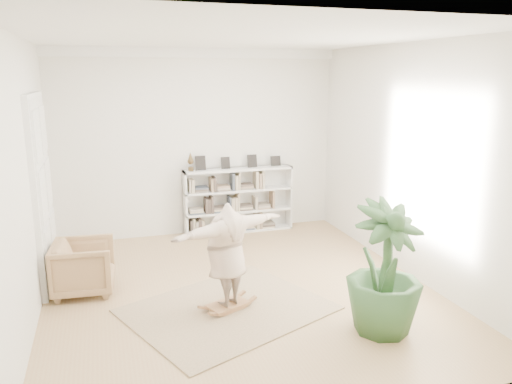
% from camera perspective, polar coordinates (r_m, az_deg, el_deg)
% --- Properties ---
extents(floor, '(6.00, 6.00, 0.00)m').
position_cam_1_polar(floor, '(7.51, -1.82, -11.24)').
color(floor, '#A98457').
rests_on(floor, ground).
extents(room_shell, '(6.00, 6.00, 6.00)m').
position_cam_1_polar(room_shell, '(9.70, -6.79, 15.53)').
color(room_shell, silver).
rests_on(room_shell, floor).
extents(doors, '(0.09, 1.78, 2.92)m').
position_cam_1_polar(doors, '(8.12, -23.21, 0.00)').
color(doors, white).
rests_on(doors, floor).
extents(bookshelf, '(2.20, 0.35, 1.64)m').
position_cam_1_polar(bookshelf, '(10.05, -2.05, -1.00)').
color(bookshelf, silver).
rests_on(bookshelf, floor).
extents(armchair, '(0.92, 0.90, 0.77)m').
position_cam_1_polar(armchair, '(7.74, -19.07, -8.11)').
color(armchair, tan).
rests_on(armchair, floor).
extents(rug, '(3.08, 2.82, 0.02)m').
position_cam_1_polar(rug, '(6.96, -3.25, -13.23)').
color(rug, tan).
rests_on(rug, floor).
extents(rocker_board, '(0.62, 0.51, 0.12)m').
position_cam_1_polar(rocker_board, '(6.93, -3.26, -12.77)').
color(rocker_board, '#91613A').
rests_on(rocker_board, rug).
extents(person, '(1.78, 1.11, 1.41)m').
position_cam_1_polar(person, '(6.63, -3.34, -6.79)').
color(person, '#C0A590').
rests_on(person, rocker_board).
extents(houseplant, '(1.14, 1.14, 1.65)m').
position_cam_1_polar(houseplant, '(6.31, 14.50, -8.47)').
color(houseplant, '#2D5128').
rests_on(houseplant, floor).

